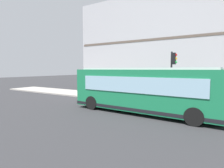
{
  "coord_description": "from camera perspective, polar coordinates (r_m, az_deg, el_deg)",
  "views": [
    {
      "loc": [
        -11.7,
        -6.29,
        2.99
      ],
      "look_at": [
        1.54,
        1.96,
        1.7
      ],
      "focal_mm": 29.15,
      "sensor_mm": 36.0,
      "label": 1
    }
  ],
  "objects": [
    {
      "name": "city_bus_nearside",
      "position": [
        12.48,
        9.81,
        -1.93
      ],
      "size": [
        2.95,
        10.14,
        3.07
      ],
      "color": "#197247",
      "rests_on": "ground"
    },
    {
      "name": "building_corner",
      "position": [
        22.65,
        15.91,
        10.76
      ],
      "size": [
        6.96,
        18.85,
        10.9
      ],
      "color": "#A8A8AD",
      "rests_on": "ground"
    },
    {
      "name": "ground",
      "position": [
        13.61,
        3.62,
        -7.95
      ],
      "size": [
        120.0,
        120.0,
        0.0
      ],
      "primitive_type": "plane",
      "color": "#2D2D30"
    },
    {
      "name": "pedestrian_walking_along_curb",
      "position": [
        19.09,
        1.5,
        -1.15
      ],
      "size": [
        0.32,
        0.32,
        1.55
      ],
      "color": "#8C3F8C",
      "rests_on": "sidewalk_curb"
    },
    {
      "name": "pedestrian_by_light_pole",
      "position": [
        17.41,
        13.89,
        -1.44
      ],
      "size": [
        0.32,
        0.32,
        1.75
      ],
      "color": "#99994C",
      "rests_on": "sidewalk_curb"
    },
    {
      "name": "traffic_light_near_corner",
      "position": [
        15.11,
        18.56,
        4.8
      ],
      "size": [
        0.32,
        0.49,
        4.2
      ],
      "color": "black",
      "rests_on": "sidewalk_curb"
    },
    {
      "name": "newspaper_vending_box",
      "position": [
        16.7,
        19.85,
        -3.76
      ],
      "size": [
        0.44,
        0.43,
        0.9
      ],
      "color": "#197233",
      "rests_on": "sidewalk_curb"
    },
    {
      "name": "sidewalk_curb",
      "position": [
        17.65,
        10.65,
        -4.85
      ],
      "size": [
        3.86,
        40.0,
        0.15
      ],
      "primitive_type": "cube",
      "color": "#9E9991",
      "rests_on": "ground"
    },
    {
      "name": "fire_hydrant",
      "position": [
        18.2,
        10.53,
        -3.17
      ],
      "size": [
        0.35,
        0.35,
        0.74
      ],
      "color": "yellow",
      "rests_on": "sidewalk_curb"
    }
  ]
}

